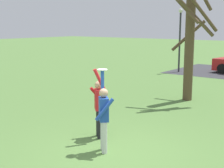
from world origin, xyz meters
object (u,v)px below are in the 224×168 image
lamppost_by_lot (180,34)px  bare_tree_tall (190,39)px  person_catcher (104,114)px  person_defender (99,104)px  frisbee_disc (102,70)px

lamppost_by_lot → bare_tree_tall: bearing=-61.2°
person_catcher → bare_tree_tall: bare_tree_tall is taller
person_defender → frisbee_disc: 1.41m
person_defender → bare_tree_tall: size_ratio=0.38×
frisbee_disc → bare_tree_tall: bare_tree_tall is taller
person_defender → lamppost_by_lot: lamppost_by_lot is taller
person_catcher → lamppost_by_lot: 15.18m
person_catcher → frisbee_disc: bearing=0.0°
bare_tree_tall → lamppost_by_lot: size_ratio=1.26×
person_defender → lamppost_by_lot: size_ratio=0.48×
frisbee_disc → lamppost_by_lot: (-4.78, 14.11, 0.49)m
person_defender → frisbee_disc: (0.63, -0.60, 1.11)m
person_catcher → bare_tree_tall: bearing=-39.7°
person_defender → bare_tree_tall: bare_tree_tall is taller
person_defender → lamppost_by_lot: bearing=150.8°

